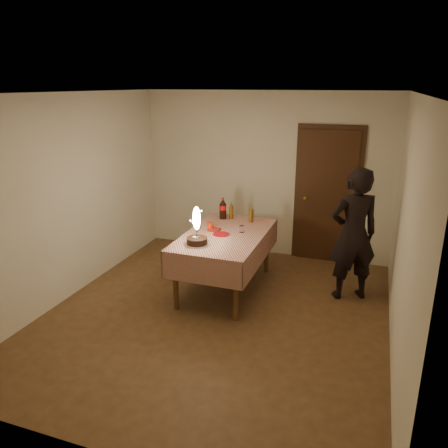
{
  "coord_description": "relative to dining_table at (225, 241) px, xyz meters",
  "views": [
    {
      "loc": [
        1.66,
        -4.43,
        2.69
      ],
      "look_at": [
        -0.13,
        0.66,
        0.95
      ],
      "focal_mm": 35.0,
      "sensor_mm": 36.0,
      "label": 1
    }
  ],
  "objects": [
    {
      "name": "ground",
      "position": [
        0.13,
        -0.71,
        -0.7
      ],
      "size": [
        4.0,
        4.5,
        0.01
      ],
      "primitive_type": "cube",
      "color": "brown",
      "rests_on": "ground"
    },
    {
      "name": "room_shell",
      "position": [
        0.16,
        -0.64,
        0.96
      ],
      "size": [
        4.04,
        4.54,
        2.62
      ],
      "color": "silver",
      "rests_on": "ground"
    },
    {
      "name": "dining_table",
      "position": [
        0.0,
        0.0,
        0.0
      ],
      "size": [
        1.02,
        1.72,
        0.8
      ],
      "color": "brown",
      "rests_on": "ground"
    },
    {
      "name": "birthday_cake",
      "position": [
        -0.2,
        -0.49,
        0.23
      ],
      "size": [
        0.32,
        0.32,
        0.48
      ],
      "color": "white",
      "rests_on": "dining_table"
    },
    {
      "name": "red_plate",
      "position": [
        -0.04,
        -0.05,
        0.11
      ],
      "size": [
        0.22,
        0.22,
        0.01
      ],
      "primitive_type": "cylinder",
      "color": "#B10C16",
      "rests_on": "dining_table"
    },
    {
      "name": "red_cup",
      "position": [
        -0.24,
        0.07,
        0.16
      ],
      "size": [
        0.08,
        0.08,
        0.1
      ],
      "primitive_type": "cylinder",
      "color": "red",
      "rests_on": "dining_table"
    },
    {
      "name": "clear_cup",
      "position": [
        0.19,
        0.12,
        0.15
      ],
      "size": [
        0.07,
        0.07,
        0.09
      ],
      "primitive_type": "cylinder",
      "color": "white",
      "rests_on": "dining_table"
    },
    {
      "name": "napkin_stack",
      "position": [
        -0.18,
        0.08,
        0.12
      ],
      "size": [
        0.15,
        0.15,
        0.02
      ],
      "primitive_type": "cube",
      "color": "#A51B12",
      "rests_on": "dining_table"
    },
    {
      "name": "cola_bottle",
      "position": [
        -0.25,
        0.62,
        0.26
      ],
      "size": [
        0.1,
        0.1,
        0.32
      ],
      "color": "black",
      "rests_on": "dining_table"
    },
    {
      "name": "amber_bottle_left",
      "position": [
        -0.14,
        0.65,
        0.23
      ],
      "size": [
        0.06,
        0.06,
        0.25
      ],
      "color": "#5F3E10",
      "rests_on": "dining_table"
    },
    {
      "name": "amber_bottle_right",
      "position": [
        0.19,
        0.59,
        0.23
      ],
      "size": [
        0.06,
        0.06,
        0.25
      ],
      "color": "#5F3E10",
      "rests_on": "dining_table"
    },
    {
      "name": "photographer",
      "position": [
        1.61,
        0.32,
        0.17
      ],
      "size": [
        0.75,
        0.66,
        1.74
      ],
      "color": "black",
      "rests_on": "ground"
    }
  ]
}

